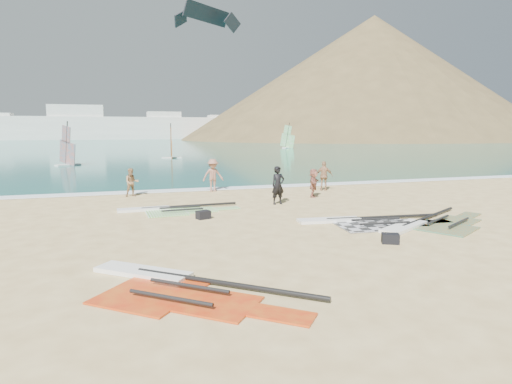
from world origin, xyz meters
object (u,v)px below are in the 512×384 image
object	(u,v)px
beachgoer_back	(324,176)
beachgoer_right	(313,183)
gear_bag_near	(203,215)
beachgoer_mid	(213,175)
rig_red	(173,286)
beachgoer_left	(132,182)
rig_orange	(431,224)
rig_green	(170,210)
gear_bag_far	(390,238)
rig_grey	(363,222)
person_wetsuit	(278,185)

from	to	relation	value
beachgoer_back	beachgoer_right	world-z (taller)	beachgoer_back
gear_bag_near	beachgoer_mid	bearing A→B (deg)	75.21
rig_red	beachgoer_left	world-z (taller)	beachgoer_left
rig_orange	beachgoer_left	xyz separation A→B (m)	(-10.79, 10.88, 0.73)
rig_red	beachgoer_right	size ratio (longest dim) A/B	3.28
rig_red	beachgoer_right	bearing A→B (deg)	91.82
rig_green	beachgoer_back	xyz separation A→B (m)	(9.59, 3.83, 0.84)
gear_bag_far	beachgoer_left	world-z (taller)	beachgoer_left
beachgoer_back	beachgoer_left	bearing A→B (deg)	13.28
rig_grey	rig_green	size ratio (longest dim) A/B	1.10
rig_orange	gear_bag_far	world-z (taller)	gear_bag_far
person_wetsuit	beachgoer_left	world-z (taller)	person_wetsuit
beachgoer_mid	beachgoer_back	size ratio (longest dim) A/B	1.09
beachgoer_mid	beachgoer_back	bearing A→B (deg)	-16.91
gear_bag_near	beachgoer_back	distance (m)	10.39
rig_red	gear_bag_near	xyz separation A→B (m)	(2.11, 7.49, 0.12)
rig_orange	rig_red	xyz separation A→B (m)	(-10.26, -3.68, -0.00)
rig_grey	beachgoer_mid	xyz separation A→B (m)	(-3.84, 10.34, 0.92)
gear_bag_near	person_wetsuit	bearing A→B (deg)	29.33
rig_grey	beachgoer_back	distance (m)	9.12
gear_bag_near	beachgoer_right	bearing A→B (deg)	29.67
rig_green	beachgoer_right	bearing A→B (deg)	9.49
rig_grey	rig_green	bearing A→B (deg)	150.92
gear_bag_far	beachgoer_back	xyz separation A→B (m)	(3.38, 11.60, 0.72)
beachgoer_mid	beachgoer_back	world-z (taller)	beachgoer_mid
rig_green	beachgoer_mid	world-z (taller)	beachgoer_mid
rig_green	person_wetsuit	xyz separation A→B (m)	(5.28, 0.17, 0.89)
rig_orange	beachgoer_left	world-z (taller)	beachgoer_left
gear_bag_far	beachgoer_mid	bearing A→B (deg)	103.01
beachgoer_mid	beachgoer_back	xyz separation A→B (m)	(6.44, -1.64, -0.08)
beachgoer_left	beachgoer_right	size ratio (longest dim) A/B	1.00
rig_orange	beachgoer_back	world-z (taller)	beachgoer_back
rig_green	beachgoer_back	world-z (taller)	beachgoer_back
person_wetsuit	beachgoer_right	xyz separation A→B (m)	(2.62, 1.53, -0.16)
gear_bag_near	beachgoer_mid	xyz separation A→B (m)	(2.01, 7.62, 0.80)
beachgoer_mid	beachgoer_right	xyz separation A→B (m)	(4.76, -3.77, -0.19)
gear_bag_far	beachgoer_left	bearing A→B (deg)	121.28
beachgoer_back	rig_green	bearing A→B (deg)	40.63
beachgoer_right	rig_red	bearing A→B (deg)	173.26
beachgoer_back	beachgoer_right	size ratio (longest dim) A/B	1.14
rig_grey	gear_bag_near	world-z (taller)	gear_bag_near
rig_grey	beachgoer_left	bearing A→B (deg)	136.75
beachgoer_right	rig_grey	bearing A→B (deg)	-156.63
beachgoer_back	rig_grey	bearing A→B (deg)	92.20
rig_orange	beachgoer_right	size ratio (longest dim) A/B	3.97
gear_bag_far	beachgoer_back	world-z (taller)	beachgoer_back
rig_red	beachgoer_back	distance (m)	17.14
person_wetsuit	rig_orange	bearing A→B (deg)	-64.63
person_wetsuit	rig_green	bearing A→B (deg)	174.11
beachgoer_right	beachgoer_left	bearing A→B (deg)	102.43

